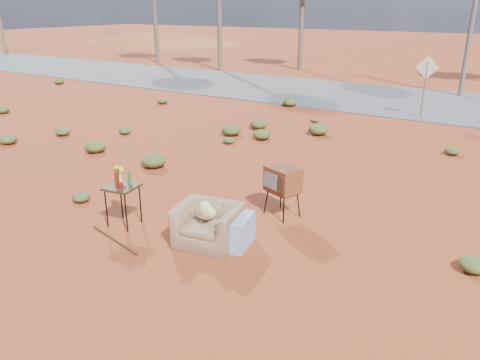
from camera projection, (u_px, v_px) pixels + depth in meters
The scene contains 9 objects.
ground at pixel (170, 244), 7.99m from camera, with size 140.00×140.00×0.00m, color #93391D.
highway at pixel (400, 100), 19.87m from camera, with size 140.00×7.00×0.04m, color #565659.
dirt_mound at pixel (161, 43), 49.88m from camera, with size 26.00×18.00×2.00m, color #974C24.
armchair at pixel (213, 221), 7.87m from camera, with size 1.31×1.00×0.91m.
tv_unit at pixel (283, 180), 8.83m from camera, with size 0.74×0.66×0.98m.
side_table at pixel (121, 184), 8.46m from camera, with size 0.61×0.61×1.09m.
rusty_bar at pixel (115, 240), 8.09m from camera, with size 0.04×0.04×1.45m, color #522916.
road_sign at pixel (426, 76), 16.22m from camera, with size 0.78×0.06×2.19m.
scrub_patch at pixel (258, 160), 11.85m from camera, with size 17.49×8.07×0.33m.
Camera 1 is at (4.79, -5.37, 3.84)m, focal length 35.00 mm.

